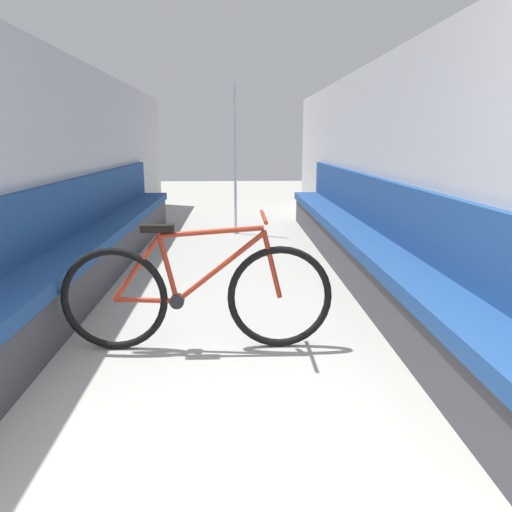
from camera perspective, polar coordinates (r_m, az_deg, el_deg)
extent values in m
cube|color=#B2B2B7|center=(5.17, -20.31, 9.40)|extent=(0.10, 10.84, 2.07)
cube|color=#B2B2B7|center=(5.13, 14.06, 9.79)|extent=(0.10, 10.84, 2.07)
cube|color=#3D3D42|center=(5.07, -17.26, -0.18)|extent=(0.36, 6.61, 0.37)
cube|color=navy|center=(5.02, -17.44, 2.42)|extent=(0.42, 6.61, 0.10)
cube|color=navy|center=(5.02, -19.61, 5.64)|extent=(0.07, 6.61, 0.48)
cube|color=#3D3D42|center=(5.03, 11.16, 0.09)|extent=(0.36, 6.61, 0.37)
cube|color=navy|center=(4.99, 11.28, 2.71)|extent=(0.42, 6.61, 0.10)
cube|color=navy|center=(4.99, 13.39, 6.00)|extent=(0.07, 6.61, 0.48)
torus|color=black|center=(3.24, -15.86, -4.79)|extent=(0.66, 0.05, 0.66)
torus|color=black|center=(3.16, 2.73, -4.72)|extent=(0.66, 0.05, 0.66)
cylinder|color=#9E2D19|center=(3.20, -12.47, -4.95)|extent=(0.39, 0.03, 0.05)
cylinder|color=#9E2D19|center=(3.16, -13.57, -1.48)|extent=(0.31, 0.03, 0.40)
cylinder|color=#9E2D19|center=(3.12, -10.10, -1.06)|extent=(0.13, 0.03, 0.47)
cylinder|color=#9E2D19|center=(3.10, -4.15, -1.32)|extent=(0.56, 0.03, 0.45)
cylinder|color=#9E2D19|center=(3.05, -5.19, 2.77)|extent=(0.65, 0.03, 0.08)
cylinder|color=#9E2D19|center=(3.10, 1.82, -0.96)|extent=(0.13, 0.03, 0.44)
cylinder|color=black|center=(3.18, -9.01, -5.11)|extent=(0.09, 0.06, 0.09)
cube|color=black|center=(3.08, -11.23, 3.12)|extent=(0.20, 0.07, 0.04)
cylinder|color=#9E2D19|center=(3.04, 0.89, 4.50)|extent=(0.02, 0.46, 0.02)
cylinder|color=gray|center=(7.10, -2.32, 2.66)|extent=(0.08, 0.08, 0.01)
cylinder|color=silver|center=(6.99, -2.40, 10.89)|extent=(0.04, 0.04, 2.05)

